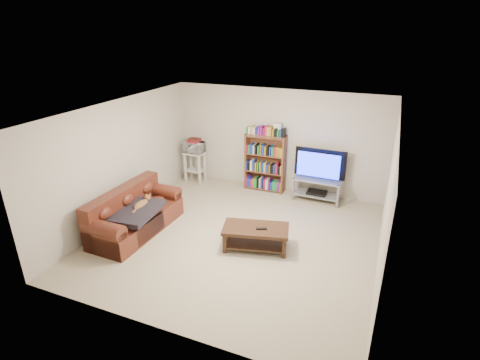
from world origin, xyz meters
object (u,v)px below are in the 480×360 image
at_px(coffee_table, 256,234).
at_px(tv_stand, 317,186).
at_px(sofa, 133,216).
at_px(bookshelf, 265,162).

relative_size(coffee_table, tv_stand, 1.18).
xyz_separation_m(sofa, coffee_table, (2.40, 0.29, -0.01)).
relative_size(sofa, coffee_table, 1.59).
height_order(coffee_table, tv_stand, tv_stand).
bearing_deg(coffee_table, bookshelf, 91.41).
bearing_deg(sofa, coffee_table, 8.56).
bearing_deg(sofa, bookshelf, 60.06).
relative_size(tv_stand, bookshelf, 0.78).
height_order(sofa, tv_stand, sofa).
bearing_deg(tv_stand, bookshelf, 175.43).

